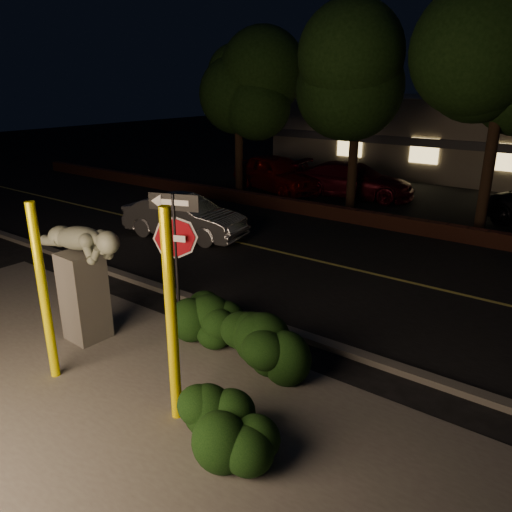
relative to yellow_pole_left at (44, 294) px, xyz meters
The scene contains 21 objects.
ground 10.93m from the yellow_pole_left, 84.12° to the left, with size 90.00×90.00×0.00m, color black.
patio 1.91m from the yellow_pole_left, 11.85° to the right, with size 14.00×6.00×0.02m, color #4C4944.
road 8.00m from the yellow_pole_left, 81.87° to the left, with size 80.00×8.00×0.01m, color black.
lane_marking 7.99m from the yellow_pole_left, 81.87° to the left, with size 80.00×0.12×0.01m, color #B2A847.
curb 4.11m from the yellow_pole_left, 73.16° to the left, with size 80.00×0.25×0.12m, color #4C4944.
brick_wall 12.19m from the yellow_pole_left, 84.75° to the left, with size 40.00×0.35×0.50m, color #482217.
parking_lot 17.87m from the yellow_pole_left, 86.43° to the left, with size 40.00×12.00×0.01m, color black.
building 25.78m from the yellow_pole_left, 87.53° to the left, with size 22.00×10.20×4.00m.
tree_far_a 15.86m from the yellow_pole_left, 116.59° to the left, with size 4.60×4.60×7.43m.
tree_far_b 14.74m from the yellow_pole_left, 95.68° to the left, with size 5.20×5.20×8.41m.
tree_far_c 14.63m from the yellow_pole_left, 75.10° to the left, with size 4.80×4.80×7.84m.
yellow_pole_left is the anchor object (origin of this frame).
yellow_pole_right 2.53m from the yellow_pole_left, 10.74° to the left, with size 0.16×0.16×3.28m, color #FEE600.
signpost 2.45m from the yellow_pole_left, 71.67° to the left, with size 0.94×0.36×2.91m.
sculpture 1.34m from the yellow_pole_left, 119.04° to the left, with size 2.24×0.72×2.39m.
hedge_center 3.07m from the yellow_pole_left, 64.73° to the left, with size 2.09×0.98×1.09m, color black.
hedge_right 3.60m from the yellow_pole_left, 38.28° to the left, with size 1.81×0.97×1.19m, color black.
hedge_far_right 3.71m from the yellow_pole_left, ahead, with size 1.54×0.96×1.07m, color black.
silver_sedan 8.25m from the yellow_pole_left, 118.56° to the left, with size 1.42×4.09×1.35m, color #9F9FA3.
parked_car_red 15.95m from the yellow_pole_left, 110.59° to the left, with size 1.97×4.89×1.67m, color #6D0904.
parked_car_darkred 16.02m from the yellow_pole_left, 97.92° to the left, with size 2.10×5.17×1.50m, color #3C050E.
Camera 1 is at (6.12, -4.68, 4.83)m, focal length 35.00 mm.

